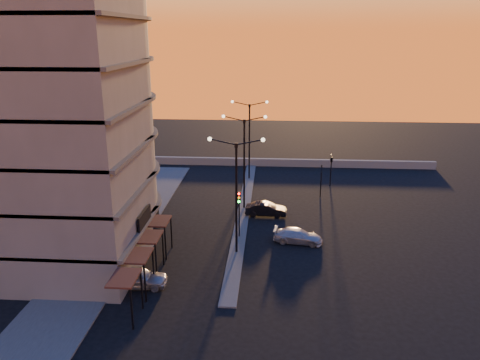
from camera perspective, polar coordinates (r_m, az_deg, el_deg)
name	(u,v)px	position (r m, az deg, el deg)	size (l,w,h in m)	color
ground	(237,253)	(38.20, -0.43, -8.86)	(120.00, 120.00, 0.00)	black
sidewalk_west	(124,229)	(43.72, -13.94, -5.78)	(5.00, 40.00, 0.12)	#484845
median	(244,208)	(47.32, 0.50, -3.42)	(1.20, 36.00, 0.12)	#484845
parapet	(266,162)	(62.34, 3.24, 2.17)	(44.00, 0.50, 1.00)	gray
building	(51,103)	(38.33, -22.08, 8.67)	(14.35, 17.08, 25.00)	#656259
streetlamp_near	(236,187)	(36.06, -0.45, -0.87)	(4.32, 0.32, 9.51)	black
streetlamp_mid	(244,155)	(45.64, 0.52, 3.08)	(4.32, 0.32, 9.51)	black
streetlamp_far	(249,134)	(55.36, 1.15, 5.66)	(4.32, 0.32, 9.51)	black
traffic_light_main	(239,207)	(39.67, -0.12, -3.27)	(0.28, 0.44, 4.25)	black
signal_east_a	(321,180)	(50.70, 9.85, 0.00)	(0.13, 0.16, 3.60)	black
signal_east_b	(331,160)	(54.36, 11.09, 2.40)	(0.42, 1.99, 3.60)	black
car_hatchback	(137,277)	(33.98, -12.42, -11.52)	(1.68, 4.16, 1.42)	#9FA2A7
car_sedan	(266,209)	(45.39, 3.19, -3.58)	(1.38, 3.96, 1.31)	black
car_wagon	(298,236)	(40.00, 7.08, -6.79)	(1.67, 4.11, 1.19)	#ACB0B4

